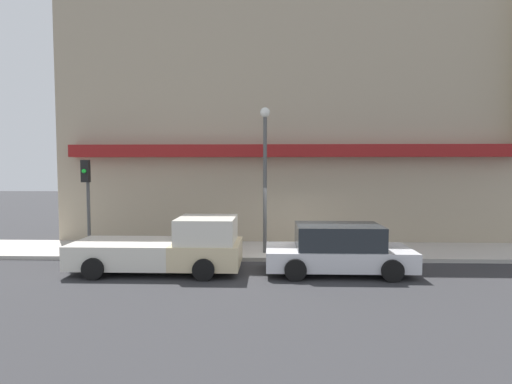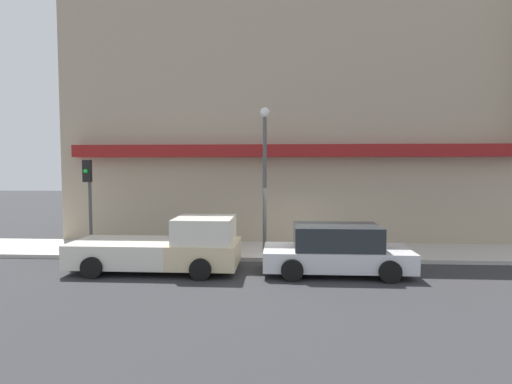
{
  "view_description": "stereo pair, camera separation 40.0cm",
  "coord_description": "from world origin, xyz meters",
  "views": [
    {
      "loc": [
        -0.91,
        -13.58,
        3.26
      ],
      "look_at": [
        -1.39,
        1.23,
        2.34
      ],
      "focal_mm": 28.0,
      "sensor_mm": 36.0,
      "label": 1
    },
    {
      "loc": [
        -0.51,
        -13.57,
        3.26
      ],
      "look_at": [
        -1.39,
        1.23,
        2.34
      ],
      "focal_mm": 28.0,
      "sensor_mm": 36.0,
      "label": 2
    }
  ],
  "objects": [
    {
      "name": "street_lamp",
      "position": [
        -1.06,
        0.86,
        3.45
      ],
      "size": [
        0.36,
        0.36,
        5.27
      ],
      "color": "#4C4C4C",
      "rests_on": "sidewalk"
    },
    {
      "name": "parked_car",
      "position": [
        1.23,
        -1.34,
        0.72
      ],
      "size": [
        4.44,
        2.1,
        1.5
      ],
      "rotation": [
        0.0,
        0.0,
        -0.03
      ],
      "color": "silver",
      "rests_on": "ground"
    },
    {
      "name": "building",
      "position": [
        0.01,
        4.55,
        5.54
      ],
      "size": [
        19.8,
        3.8,
        11.09
      ],
      "color": "tan",
      "rests_on": "ground"
    },
    {
      "name": "ground_plane",
      "position": [
        0.0,
        0.0,
        0.0
      ],
      "size": [
        80.0,
        80.0,
        0.0
      ],
      "primitive_type": "plane",
      "color": "#2D2D30"
    },
    {
      "name": "fire_hydrant",
      "position": [
        -5.12,
        0.38,
        0.47
      ],
      "size": [
        0.2,
        0.2,
        0.66
      ],
      "color": "#196633",
      "rests_on": "sidewalk"
    },
    {
      "name": "traffic_light",
      "position": [
        -7.51,
        0.64,
        2.48
      ],
      "size": [
        0.28,
        0.42,
        3.38
      ],
      "color": "#4C4C4C",
      "rests_on": "sidewalk"
    },
    {
      "name": "pickup_truck",
      "position": [
        -4.02,
        -1.34,
        0.75
      ],
      "size": [
        5.19,
        2.22,
        1.71
      ],
      "rotation": [
        0.0,
        0.0,
        -0.02
      ],
      "color": "beige",
      "rests_on": "ground"
    },
    {
      "name": "sidewalk",
      "position": [
        0.0,
        1.53,
        0.07
      ],
      "size": [
        36.0,
        3.07,
        0.14
      ],
      "color": "#B7B2A8",
      "rests_on": "ground"
    }
  ]
}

